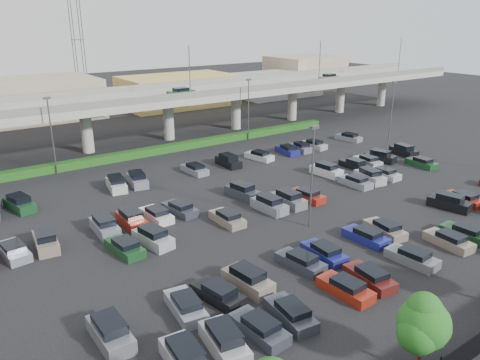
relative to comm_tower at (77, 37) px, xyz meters
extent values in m
plane|color=black|center=(-4.00, -74.00, -15.61)|extent=(280.00, 280.00, 0.00)
cube|color=gray|center=(-4.00, -42.00, -8.36)|extent=(150.00, 13.00, 1.10)
cube|color=slate|center=(-4.00, -48.25, -7.31)|extent=(150.00, 0.50, 1.00)
cube|color=slate|center=(-4.00, -35.75, -7.31)|extent=(150.00, 0.50, 1.00)
cylinder|color=gray|center=(-13.00, -42.00, -12.26)|extent=(1.80, 1.80, 6.70)
cube|color=slate|center=(-13.00, -42.00, -9.11)|extent=(2.60, 9.75, 0.50)
cylinder|color=gray|center=(1.00, -42.00, -12.26)|extent=(1.80, 1.80, 6.70)
cube|color=slate|center=(1.00, -42.00, -9.11)|extent=(2.60, 9.75, 0.50)
cylinder|color=gray|center=(15.00, -42.00, -12.26)|extent=(1.80, 1.80, 6.70)
cube|color=slate|center=(15.00, -42.00, -9.11)|extent=(2.60, 9.75, 0.50)
cylinder|color=gray|center=(29.00, -42.00, -12.26)|extent=(1.80, 1.80, 6.70)
cube|color=slate|center=(29.00, -42.00, -9.11)|extent=(2.60, 9.75, 0.50)
cylinder|color=gray|center=(43.00, -42.00, -12.26)|extent=(1.80, 1.80, 6.70)
cube|color=slate|center=(43.00, -42.00, -9.11)|extent=(2.60, 9.75, 0.50)
cylinder|color=gray|center=(57.00, -42.00, -12.26)|extent=(1.80, 1.80, 6.70)
cube|color=slate|center=(57.00, -42.00, -9.11)|extent=(2.60, 9.75, 0.50)
cube|color=#184320|center=(2.00, -45.00, -7.40)|extent=(4.40, 1.82, 0.82)
cube|color=black|center=(2.00, -45.00, -6.77)|extent=(2.30, 1.60, 0.50)
cube|color=gray|center=(36.00, -45.00, -7.40)|extent=(4.40, 1.82, 0.82)
cube|color=black|center=(36.00, -45.00, -6.77)|extent=(2.30, 1.60, 0.50)
cylinder|color=#49494E|center=(2.00, -48.10, -3.81)|extent=(0.14, 0.14, 8.00)
cylinder|color=#49494E|center=(30.00, -48.10, -3.81)|extent=(0.14, 0.14, 8.00)
cylinder|color=#49494E|center=(54.00, -48.10, -3.81)|extent=(0.14, 0.14, 8.00)
cube|color=#123F13|center=(-4.00, -49.00, -15.06)|extent=(66.00, 1.60, 1.10)
cylinder|color=#332316|center=(-13.00, -100.67, -14.63)|extent=(0.26, 0.26, 1.96)
sphere|color=#165317|center=(-13.00, -100.67, -12.24)|extent=(3.04, 3.04, 3.04)
sphere|color=#165317|center=(-12.29, -100.57, -12.79)|extent=(2.39, 2.39, 2.39)
sphere|color=#165317|center=(-13.60, -100.75, -12.57)|extent=(2.39, 2.39, 2.39)
sphere|color=#165317|center=(-12.96, -100.55, -11.37)|extent=(2.06, 2.06, 2.06)
cube|color=black|center=(-24.00, -92.50, -14.27)|extent=(1.84, 2.74, 0.65)
cube|color=#A1A1A5|center=(-21.25, -92.50, -15.09)|extent=(2.49, 4.63, 1.05)
cube|color=black|center=(-21.25, -92.50, -14.27)|extent=(1.99, 2.82, 0.65)
cube|color=#31343F|center=(-18.50, -92.50, -15.20)|extent=(2.12, 4.51, 0.82)
cube|color=black|center=(-18.50, -92.70, -14.57)|extent=(1.75, 2.40, 0.50)
cube|color=#31343F|center=(-15.75, -92.50, -15.20)|extent=(2.37, 4.60, 0.82)
cube|color=black|center=(-15.75, -92.70, -14.57)|extent=(1.89, 2.49, 0.50)
cube|color=maroon|center=(-10.25, -92.50, -15.20)|extent=(2.05, 4.49, 0.82)
cube|color=black|center=(-10.25, -92.70, -14.57)|extent=(1.72, 2.38, 0.50)
cube|color=#521816|center=(-7.50, -92.50, -15.20)|extent=(2.31, 4.58, 0.82)
cube|color=black|center=(-7.50, -92.70, -14.57)|extent=(1.86, 2.47, 0.50)
cube|color=slate|center=(-2.00, -92.50, -15.20)|extent=(2.17, 4.53, 0.82)
cube|color=black|center=(-2.00, -92.70, -14.57)|extent=(1.78, 2.42, 0.50)
cube|color=gray|center=(3.50, -92.50, -15.20)|extent=(2.14, 4.52, 0.82)
cube|color=black|center=(3.50, -92.70, -14.57)|extent=(1.77, 2.41, 0.50)
cube|color=#184320|center=(6.25, -92.50, -15.20)|extent=(1.96, 4.46, 0.82)
cube|color=black|center=(6.25, -92.70, -14.57)|extent=(1.67, 2.35, 0.50)
cube|color=slate|center=(-26.75, -87.50, -15.09)|extent=(1.83, 4.41, 1.05)
cube|color=black|center=(-26.75, -87.50, -14.27)|extent=(1.61, 2.60, 0.65)
cube|color=slate|center=(-21.25, -87.50, -15.20)|extent=(2.40, 4.61, 0.82)
cube|color=black|center=(-21.25, -87.70, -14.57)|extent=(1.90, 2.50, 0.50)
cube|color=black|center=(-18.50, -87.50, -15.20)|extent=(2.55, 4.65, 0.82)
cube|color=black|center=(-18.50, -87.70, -14.57)|extent=(1.97, 2.54, 0.50)
cube|color=gray|center=(-15.75, -87.50, -15.09)|extent=(2.27, 4.57, 1.05)
cube|color=black|center=(-15.75, -87.50, -14.27)|extent=(1.87, 2.75, 0.65)
cube|color=#31343F|center=(-10.25, -87.50, -15.20)|extent=(2.29, 4.57, 0.82)
cube|color=black|center=(-10.25, -87.70, -14.57)|extent=(1.85, 2.46, 0.50)
cube|color=navy|center=(-7.50, -87.50, -15.20)|extent=(2.09, 4.50, 0.82)
cube|color=black|center=(-7.50, -87.70, -14.57)|extent=(1.74, 2.39, 0.50)
cube|color=navy|center=(-2.00, -87.50, -15.20)|extent=(1.98, 4.46, 0.82)
cube|color=black|center=(-2.00, -87.70, -14.57)|extent=(1.68, 2.36, 0.50)
cube|color=gray|center=(0.75, -87.50, -15.20)|extent=(2.52, 4.64, 0.82)
cube|color=black|center=(0.75, -87.70, -14.57)|extent=(1.96, 2.53, 0.50)
cube|color=black|center=(11.75, -87.50, -15.09)|extent=(2.63, 4.67, 1.05)
cube|color=black|center=(11.75, -87.50, -14.27)|extent=(2.07, 2.86, 0.65)
cube|color=maroon|center=(14.50, -87.50, -15.20)|extent=(2.20, 4.54, 0.82)
cube|color=black|center=(14.50, -87.70, -14.57)|extent=(1.80, 2.43, 0.50)
cube|color=#184320|center=(-21.25, -76.50, -15.20)|extent=(2.29, 4.57, 0.82)
cube|color=black|center=(-21.25, -76.70, -14.57)|extent=(1.84, 2.46, 0.50)
cube|color=#A1A1A5|center=(-18.50, -76.50, -15.09)|extent=(2.52, 4.64, 1.05)
cube|color=black|center=(-18.50, -76.50, -14.27)|extent=(2.01, 2.83, 0.65)
cube|color=gray|center=(-10.25, -76.50, -15.20)|extent=(1.83, 4.40, 0.82)
cube|color=black|center=(-10.25, -76.70, -14.57)|extent=(1.60, 2.30, 0.50)
cube|color=slate|center=(-4.75, -76.50, -15.09)|extent=(2.03, 4.48, 1.05)
cube|color=black|center=(-4.75, -76.50, -14.27)|extent=(1.73, 2.68, 0.65)
cube|color=slate|center=(-2.00, -76.50, -15.09)|extent=(1.84, 4.41, 1.05)
cube|color=black|center=(-2.00, -76.50, -14.27)|extent=(1.61, 2.61, 0.65)
cube|color=maroon|center=(0.75, -76.50, -15.20)|extent=(2.26, 4.56, 0.82)
cube|color=black|center=(0.75, -76.70, -14.57)|extent=(1.83, 2.45, 0.50)
cube|color=slate|center=(9.00, -76.50, -15.20)|extent=(1.82, 4.40, 0.82)
cube|color=black|center=(9.00, -76.70, -14.57)|extent=(1.60, 2.30, 0.50)
cube|color=#A1A1A5|center=(11.75, -76.50, -15.09)|extent=(2.64, 4.67, 1.05)
cube|color=black|center=(11.75, -76.50, -14.27)|extent=(2.08, 2.86, 0.65)
cube|color=#A1A1A5|center=(14.50, -76.50, -15.20)|extent=(1.84, 4.41, 0.82)
cube|color=black|center=(14.50, -76.70, -14.57)|extent=(1.61, 2.31, 0.50)
cube|color=#184320|center=(22.75, -76.50, -15.20)|extent=(2.21, 4.55, 0.82)
cube|color=black|center=(22.75, -76.70, -14.57)|extent=(1.80, 2.44, 0.50)
cube|color=slate|center=(-29.50, -71.50, -15.20)|extent=(2.32, 4.58, 0.82)
cube|color=black|center=(-29.50, -71.70, -14.57)|extent=(1.86, 2.47, 0.50)
cube|color=gray|center=(-26.75, -71.50, -15.09)|extent=(2.28, 4.57, 1.05)
cube|color=black|center=(-26.75, -71.50, -14.27)|extent=(1.87, 2.76, 0.65)
cube|color=slate|center=(-21.25, -71.50, -15.09)|extent=(1.99, 4.47, 1.05)
cube|color=black|center=(-21.25, -71.50, -14.27)|extent=(1.70, 2.66, 0.65)
cube|color=maroon|center=(-18.50, -71.50, -15.09)|extent=(1.86, 4.42, 1.05)
cube|color=black|center=(-18.50, -71.50, -14.27)|extent=(1.63, 2.62, 0.65)
cube|color=silver|center=(-15.75, -71.50, -15.20)|extent=(2.06, 4.49, 0.82)
cube|color=black|center=(-15.75, -71.70, -14.57)|extent=(1.72, 2.38, 0.50)
cube|color=#31343F|center=(-13.00, -71.50, -15.20)|extent=(2.43, 4.62, 0.82)
cube|color=black|center=(-13.00, -71.70, -14.57)|extent=(1.91, 2.51, 0.50)
cube|color=#31343F|center=(-4.75, -71.50, -15.09)|extent=(2.39, 4.60, 1.05)
cube|color=black|center=(-4.75, -71.50, -14.27)|extent=(1.94, 2.79, 0.65)
cube|color=silver|center=(9.00, -71.50, -15.09)|extent=(2.22, 4.55, 1.05)
cube|color=black|center=(9.00, -71.50, -14.27)|extent=(1.84, 2.74, 0.65)
cube|color=black|center=(14.50, -71.50, -15.20)|extent=(1.96, 4.46, 0.82)
cube|color=black|center=(14.50, -71.70, -14.57)|extent=(1.67, 2.35, 0.50)
cube|color=#A1A1A5|center=(17.25, -71.50, -15.20)|extent=(2.38, 4.60, 0.82)
cube|color=black|center=(17.25, -71.70, -14.57)|extent=(1.89, 2.49, 0.50)
cube|color=black|center=(20.00, -71.50, -15.09)|extent=(2.80, 4.70, 1.05)
cube|color=black|center=(20.00, -71.50, -14.27)|extent=(2.17, 2.90, 0.65)
cube|color=black|center=(25.50, -71.50, -15.09)|extent=(2.48, 4.63, 1.05)
cube|color=black|center=(25.50, -71.50, -14.27)|extent=(1.99, 2.82, 0.65)
cube|color=#184320|center=(-26.75, -60.50, -15.09)|extent=(2.74, 4.69, 1.05)
cube|color=black|center=(-26.75, -60.50, -14.27)|extent=(2.13, 2.89, 0.65)
cube|color=silver|center=(-15.75, -60.50, -15.09)|extent=(2.56, 4.65, 1.05)
cube|color=black|center=(-15.75, -60.50, -14.27)|extent=(2.03, 2.84, 0.65)
cube|color=slate|center=(-13.00, -60.50, -15.09)|extent=(2.57, 4.65, 1.05)
cube|color=black|center=(-13.00, -60.50, -14.27)|extent=(2.04, 2.84, 0.65)
cube|color=slate|center=(-4.75, -60.50, -15.20)|extent=(2.02, 4.48, 0.82)
cube|color=black|center=(-4.75, -60.70, -14.57)|extent=(1.71, 2.37, 0.50)
cube|color=black|center=(0.75, -60.50, -15.09)|extent=(1.92, 4.44, 1.05)
cube|color=black|center=(0.75, -60.50, -14.27)|extent=(1.66, 2.63, 0.65)
cube|color=silver|center=(6.25, -60.50, -15.20)|extent=(2.69, 4.68, 0.82)
cube|color=black|center=(6.25, -60.70, -14.57)|extent=(2.04, 2.58, 0.50)
cube|color=navy|center=(11.75, -60.50, -15.20)|extent=(2.33, 4.59, 0.82)
cube|color=black|center=(11.75, -60.70, -14.57)|extent=(1.86, 2.47, 0.50)
cube|color=slate|center=(14.50, -60.50, -15.20)|extent=(2.43, 4.61, 0.82)
cube|color=black|center=(14.50, -60.70, -14.57)|extent=(1.91, 2.50, 0.50)
cube|color=#A1A1A5|center=(17.25, -60.50, -15.20)|extent=(2.29, 4.57, 0.82)
cube|color=black|center=(17.25, -60.70, -14.57)|extent=(1.84, 2.46, 0.50)
cube|color=slate|center=(25.50, -60.50, -15.20)|extent=(2.54, 4.64, 0.82)
cube|color=black|center=(25.50, -60.70, -14.57)|extent=(1.97, 2.54, 0.50)
cylinder|color=#49494E|center=(29.00, -66.00, -10.61)|extent=(0.18, 0.18, 10.00)
cube|color=#49494E|center=(29.00, -66.00, -5.46)|extent=(0.90, 0.38, 0.30)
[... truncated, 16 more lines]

